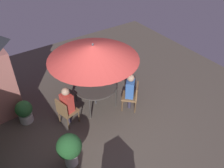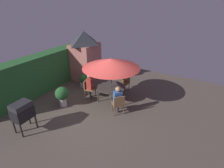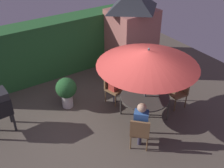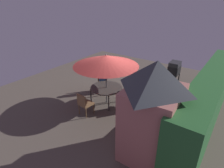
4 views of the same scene
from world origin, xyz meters
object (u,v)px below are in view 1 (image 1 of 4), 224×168
patio_table (95,87)px  chair_toward_hedge (80,71)px  patio_umbrella (93,52)px  chair_far_side (133,95)px  person_in_red (67,102)px  potted_plant_by_grill (24,111)px  person_in_blue (130,88)px  potted_plant_by_shed (69,148)px  chair_near_shed (66,110)px

patio_table → chair_toward_hedge: size_ratio=1.48×
patio_umbrella → chair_far_side: (-0.82, -0.84, -1.37)m
patio_umbrella → person_in_red: patio_umbrella is taller
patio_table → potted_plant_by_grill: size_ratio=1.85×
patio_umbrella → chair_toward_hedge: patio_umbrella is taller
patio_umbrella → chair_far_side: bearing=-134.3°
patio_umbrella → person_in_blue: (-0.76, -0.78, -1.11)m
chair_toward_hedge → potted_plant_by_shed: bearing=147.8°
patio_table → patio_umbrella: size_ratio=0.51×
potted_plant_by_grill → person_in_red: 1.34m
chair_toward_hedge → potted_plant_by_grill: (-0.73, 2.21, -0.14)m
patio_umbrella → chair_toward_hedge: size_ratio=2.90×
potted_plant_by_grill → person_in_blue: person_in_blue is taller
patio_table → chair_toward_hedge: bearing=-5.4°
patio_umbrella → potted_plant_by_grill: bearing=76.9°
chair_toward_hedge → chair_far_side: bearing=-160.5°
patio_table → chair_near_shed: (-0.29, 1.14, -0.15)m
chair_far_side → chair_toward_hedge: bearing=19.5°
person_in_red → person_in_blue: (-0.49, -1.84, 0.00)m
chair_near_shed → chair_toward_hedge: (1.51, -1.26, 0.00)m
person_in_blue → chair_far_side: bearing=-134.3°
potted_plant_by_grill → person_in_red: (-0.76, -1.04, 0.40)m
potted_plant_by_shed → person_in_blue: bearing=-71.3°
patio_umbrella → chair_near_shed: bearing=104.2°
potted_plant_by_shed → patio_umbrella: bearing=-46.3°
chair_far_side → person_in_blue: bearing=45.7°
potted_plant_by_grill → chair_toward_hedge: bearing=-71.6°
patio_umbrella → chair_near_shed: (-0.29, 1.14, -1.37)m
chair_far_side → person_in_blue: 0.28m
chair_far_side → person_in_red: size_ratio=0.71×
chair_near_shed → chair_toward_hedge: 1.97m
potted_plant_by_shed → person_in_red: 1.44m
chair_far_side → potted_plant_by_grill: bearing=66.0°
patio_table → person_in_blue: size_ratio=1.06×
potted_plant_by_grill → person_in_blue: size_ratio=0.57×
patio_table → potted_plant_by_shed: size_ratio=1.40×
chair_toward_hedge → person_in_blue: 2.10m
patio_table → chair_near_shed: size_ratio=1.48×
chair_toward_hedge → chair_near_shed: bearing=140.2°
potted_plant_by_shed → potted_plant_by_grill: (2.06, 0.45, -0.19)m
chair_toward_hedge → potted_plant_by_shed: 3.31m
person_in_red → chair_far_side: bearing=-106.0°
patio_umbrella → person_in_red: 1.56m
potted_plant_by_shed → chair_toward_hedge: bearing=-32.2°
chair_toward_hedge → person_in_blue: bearing=-161.6°
patio_umbrella → chair_near_shed: 1.81m
patio_umbrella → person_in_blue: bearing=-134.3°
patio_table → chair_far_side: (-0.82, -0.84, -0.15)m
chair_near_shed → person_in_red: bearing=-75.8°
chair_near_shed → person_in_blue: bearing=-103.6°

